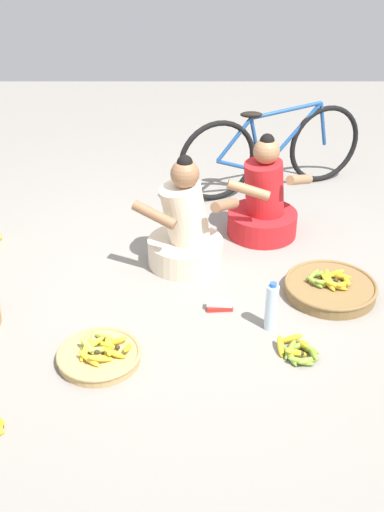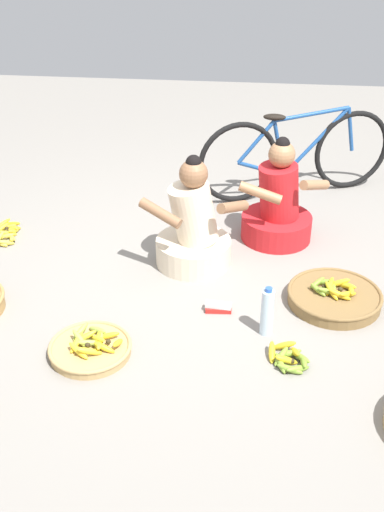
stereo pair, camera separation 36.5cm
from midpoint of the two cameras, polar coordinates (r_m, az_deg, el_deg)
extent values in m
plane|color=gray|center=(4.12, 2.85, -2.85)|extent=(10.00, 10.00, 0.00)
cylinder|color=beige|center=(4.33, 2.54, 0.37)|extent=(0.52, 0.52, 0.18)
cylinder|color=beige|center=(4.19, 2.64, 3.83)|extent=(0.41, 0.37, 0.45)
sphere|color=#8C6042|center=(4.06, 2.73, 7.45)|extent=(0.19, 0.19, 0.19)
sphere|color=black|center=(4.04, 2.76, 8.44)|extent=(0.10, 0.10, 0.10)
cylinder|color=#8C6042|center=(4.01, -0.30, 3.87)|extent=(0.31, 0.19, 0.16)
cylinder|color=#8C6042|center=(4.11, 6.31, 4.41)|extent=(0.21, 0.30, 0.16)
cylinder|color=red|center=(4.71, 9.91, 2.58)|extent=(0.52, 0.52, 0.18)
cylinder|color=red|center=(4.58, 10.23, 5.75)|extent=(0.41, 0.39, 0.42)
sphere|color=#9E704C|center=(4.47, 10.56, 9.04)|extent=(0.19, 0.19, 0.19)
sphere|color=black|center=(4.44, 10.66, 9.95)|extent=(0.10, 0.10, 0.10)
cylinder|color=#9E704C|center=(4.35, 8.66, 5.66)|extent=(0.31, 0.09, 0.16)
cylinder|color=#9E704C|center=(4.54, 13.44, 6.28)|extent=(0.24, 0.29, 0.16)
torus|color=black|center=(5.13, 6.31, 8.41)|extent=(0.65, 0.30, 0.68)
torus|color=black|center=(5.58, 16.24, 9.22)|extent=(0.65, 0.30, 0.68)
cylinder|color=#1E4C8C|center=(5.37, 13.20, 10.09)|extent=(0.52, 0.24, 0.55)
cylinder|color=#1E4C8C|center=(5.23, 9.98, 9.60)|extent=(0.15, 0.09, 0.49)
cylinder|color=#1E4C8C|center=(5.26, 12.92, 12.48)|extent=(0.62, 0.28, 0.08)
cylinder|color=#1E4C8C|center=(5.24, 8.37, 7.83)|extent=(0.40, 0.19, 0.18)
cylinder|color=#1E4C8C|center=(5.13, 7.95, 10.23)|extent=(0.30, 0.15, 0.35)
cylinder|color=#1E4C8C|center=(5.49, 16.16, 11.02)|extent=(0.12, 0.07, 0.38)
ellipsoid|color=black|center=(5.12, 9.63, 12.36)|extent=(0.18, 0.08, 0.05)
cylinder|color=brown|center=(4.08, 15.38, -3.80)|extent=(0.58, 0.58, 0.07)
torus|color=brown|center=(4.06, 15.45, -3.37)|extent=(0.59, 0.59, 0.02)
ellipsoid|color=gold|center=(4.06, 16.86, -3.11)|extent=(0.05, 0.15, 0.07)
ellipsoid|color=gold|center=(4.10, 16.37, -2.67)|extent=(0.14, 0.12, 0.06)
ellipsoid|color=gold|center=(4.10, 15.74, -2.46)|extent=(0.15, 0.05, 0.09)
ellipsoid|color=gold|center=(4.05, 15.02, -2.77)|extent=(0.08, 0.15, 0.09)
ellipsoid|color=gold|center=(4.01, 15.20, -3.18)|extent=(0.11, 0.15, 0.09)
ellipsoid|color=gold|center=(3.99, 15.91, -3.49)|extent=(0.15, 0.06, 0.08)
ellipsoid|color=gold|center=(4.02, 16.62, -3.43)|extent=(0.14, 0.13, 0.08)
sphere|color=#382D19|center=(4.05, 15.92, -3.04)|extent=(0.03, 0.03, 0.03)
ellipsoid|color=olive|center=(4.07, 15.29, -2.82)|extent=(0.04, 0.13, 0.07)
ellipsoid|color=olive|center=(4.10, 14.53, -2.38)|extent=(0.13, 0.05, 0.06)
ellipsoid|color=olive|center=(4.08, 13.91, -2.46)|extent=(0.12, 0.11, 0.06)
ellipsoid|color=olive|center=(4.02, 14.02, -3.10)|extent=(0.12, 0.11, 0.06)
ellipsoid|color=olive|center=(4.01, 14.77, -3.20)|extent=(0.13, 0.06, 0.08)
sphere|color=#382D19|center=(4.06, 14.51, -2.80)|extent=(0.03, 0.03, 0.03)
cylinder|color=tan|center=(3.57, -6.36, -8.61)|extent=(0.46, 0.46, 0.05)
torus|color=tan|center=(3.55, -6.39, -8.29)|extent=(0.47, 0.47, 0.02)
ellipsoid|color=gold|center=(3.51, -3.82, -8.02)|extent=(0.05, 0.14, 0.08)
ellipsoid|color=gold|center=(3.58, -4.74, -7.36)|extent=(0.14, 0.06, 0.06)
ellipsoid|color=gold|center=(3.54, -5.66, -7.83)|extent=(0.04, 0.13, 0.07)
ellipsoid|color=gold|center=(3.49, -5.04, -8.43)|extent=(0.14, 0.05, 0.07)
sphere|color=#382D19|center=(3.53, -4.71, -7.90)|extent=(0.03, 0.03, 0.03)
ellipsoid|color=#9EB747|center=(3.58, -5.45, -7.29)|extent=(0.06, 0.15, 0.06)
ellipsoid|color=#9EB747|center=(3.62, -5.77, -6.84)|extent=(0.14, 0.11, 0.07)
ellipsoid|color=#9EB747|center=(3.61, -7.30, -6.95)|extent=(0.09, 0.15, 0.08)
ellipsoid|color=#9EB747|center=(3.55, -7.30, -7.64)|extent=(0.13, 0.12, 0.09)
ellipsoid|color=#9EB747|center=(3.54, -6.38, -7.98)|extent=(0.15, 0.07, 0.06)
sphere|color=#382D19|center=(3.58, -6.47, -7.32)|extent=(0.03, 0.03, 0.03)
ellipsoid|color=yellow|center=(3.51, -5.47, -8.13)|extent=(0.06, 0.16, 0.08)
ellipsoid|color=yellow|center=(3.54, -5.69, -7.64)|extent=(0.13, 0.13, 0.09)
ellipsoid|color=yellow|center=(3.56, -6.91, -7.49)|extent=(0.15, 0.11, 0.08)
ellipsoid|color=yellow|center=(3.54, -7.59, -7.92)|extent=(0.06, 0.16, 0.07)
ellipsoid|color=yellow|center=(3.48, -7.38, -8.69)|extent=(0.15, 0.11, 0.07)
ellipsoid|color=yellow|center=(3.46, -6.35, -8.74)|extent=(0.15, 0.09, 0.09)
sphere|color=#382D19|center=(3.52, -6.58, -8.18)|extent=(0.03, 0.03, 0.03)
ellipsoid|color=gold|center=(3.59, 12.29, -8.64)|extent=(0.07, 0.15, 0.09)
ellipsoid|color=gold|center=(3.63, 11.30, -8.11)|extent=(0.15, 0.05, 0.09)
ellipsoid|color=gold|center=(3.57, 10.26, -8.74)|extent=(0.04, 0.15, 0.09)
ellipsoid|color=gold|center=(3.53, 11.60, -9.39)|extent=(0.15, 0.07, 0.09)
sphere|color=#382D19|center=(3.58, 11.29, -8.83)|extent=(0.03, 0.03, 0.03)
ellipsoid|color=olive|center=(3.55, 13.12, -9.47)|extent=(0.04, 0.15, 0.07)
ellipsoid|color=olive|center=(3.58, 12.82, -9.10)|extent=(0.12, 0.14, 0.06)
ellipsoid|color=olive|center=(3.59, 11.76, -8.82)|extent=(0.15, 0.07, 0.07)
ellipsoid|color=olive|center=(3.56, 11.11, -9.09)|extent=(0.10, 0.15, 0.07)
ellipsoid|color=olive|center=(3.52, 11.08, -9.69)|extent=(0.08, 0.15, 0.06)
ellipsoid|color=olive|center=(3.49, 11.95, -10.17)|extent=(0.15, 0.06, 0.06)
ellipsoid|color=olive|center=(3.50, 12.65, -10.11)|extent=(0.15, 0.10, 0.06)
sphere|color=#382D19|center=(3.54, 12.06, -9.47)|extent=(0.03, 0.03, 0.03)
ellipsoid|color=yellow|center=(4.84, -13.93, 2.18)|extent=(0.05, 0.14, 0.08)
ellipsoid|color=yellow|center=(4.89, -13.89, 2.43)|extent=(0.11, 0.13, 0.08)
ellipsoid|color=yellow|center=(4.93, -14.47, 2.52)|extent=(0.14, 0.06, 0.06)
ellipsoid|color=yellow|center=(4.92, -14.97, 2.42)|extent=(0.10, 0.13, 0.07)
ellipsoid|color=yellow|center=(4.83, -14.91, 1.90)|extent=(0.14, 0.06, 0.07)
ellipsoid|color=yellow|center=(4.82, -14.41, 1.96)|extent=(0.13, 0.10, 0.09)
sphere|color=#382D19|center=(4.87, -14.55, 2.20)|extent=(0.03, 0.03, 0.03)
ellipsoid|color=yellow|center=(4.74, -13.99, 1.47)|extent=(0.06, 0.13, 0.07)
ellipsoid|color=yellow|center=(4.76, -14.02, 1.55)|extent=(0.11, 0.12, 0.06)
ellipsoid|color=yellow|center=(4.80, -14.56, 1.70)|extent=(0.13, 0.06, 0.06)
ellipsoid|color=yellow|center=(4.71, -14.99, 1.07)|extent=(0.13, 0.07, 0.06)
ellipsoid|color=yellow|center=(4.70, -14.49, 1.15)|extent=(0.12, 0.09, 0.08)
sphere|color=#382D19|center=(4.75, -14.62, 1.41)|extent=(0.03, 0.03, 0.03)
ellipsoid|color=gold|center=(4.87, -13.84, 2.38)|extent=(0.07, 0.16, 0.09)
ellipsoid|color=gold|center=(4.96, -14.13, 2.80)|extent=(0.17, 0.06, 0.07)
ellipsoid|color=gold|center=(4.96, -14.98, 2.73)|extent=(0.13, 0.15, 0.08)
ellipsoid|color=gold|center=(4.85, -14.60, 1.99)|extent=(0.16, 0.07, 0.06)
sphere|color=#382D19|center=(4.91, -14.54, 2.41)|extent=(0.03, 0.03, 0.03)
cylinder|color=silver|center=(3.67, 9.72, -5.21)|extent=(0.08, 0.08, 0.29)
cylinder|color=#2D59B7|center=(3.58, 9.94, -3.15)|extent=(0.04, 0.04, 0.02)
cube|color=red|center=(3.88, 5.13, -5.00)|extent=(0.16, 0.06, 0.03)
cube|color=white|center=(3.87, 5.14, -4.57)|extent=(0.16, 0.06, 0.03)
camera|label=1|loc=(0.18, -87.22, 1.65)|focal=43.81mm
camera|label=2|loc=(0.18, 92.78, -1.65)|focal=43.81mm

